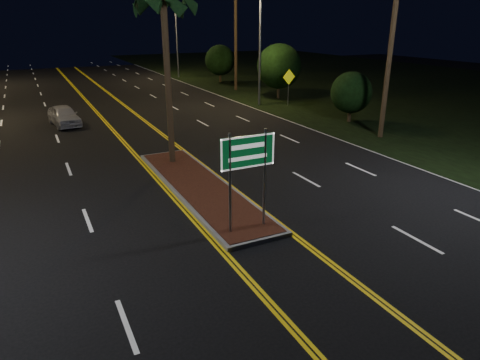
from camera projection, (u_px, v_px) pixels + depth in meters
ground at (295, 275)px, 11.45m from camera, size 120.00×120.00×0.00m
grass_right at (404, 85)px, 44.92m from camera, size 40.00×110.00×0.01m
median_island at (200, 187)px, 17.29m from camera, size 2.25×10.25×0.17m
highway_sign at (248, 161)px, 12.96m from camera, size 1.80×0.08×3.20m
streetlight_right_mid at (256, 31)px, 32.34m from camera, size 1.91×0.44×9.00m
streetlight_right_far at (173, 27)px, 49.12m from camera, size 1.91×0.44×9.00m
shrub_near at (351, 93)px, 28.14m from camera, size 2.70×2.70×3.30m
shrub_mid at (279, 66)px, 36.46m from camera, size 3.78×3.78×4.62m
shrub_far at (220, 60)px, 46.58m from camera, size 3.24×3.24×3.96m
car_near at (64, 114)px, 27.58m from camera, size 2.53×4.71×1.50m
warning_sign at (289, 82)px, 33.69m from camera, size 1.18×0.19×2.83m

